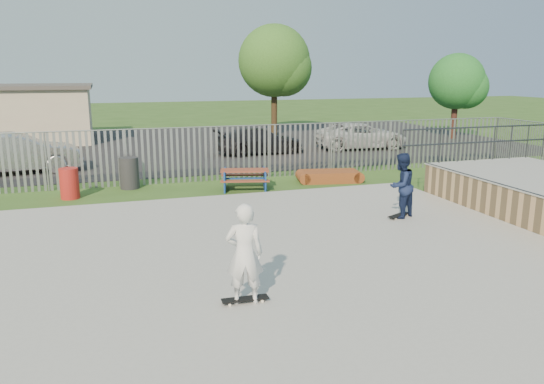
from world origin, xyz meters
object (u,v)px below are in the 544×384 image
object	(u,v)px
funbox	(329,176)
car_dark	(260,141)
tree_mid	(274,61)
skater_navy	(401,186)
trash_bin_grey	(129,173)
car_silver	(17,153)
skater_white	(245,254)
picnic_table	(245,179)
trash_bin_red	(69,183)
tree_right	(457,82)
car_white	(361,136)

from	to	relation	value
funbox	car_dark	world-z (taller)	car_dark
tree_mid	skater_navy	bearing A→B (deg)	-97.97
trash_bin_grey	car_silver	size ratio (longest dim) A/B	0.23
funbox	skater_white	distance (m)	11.05
picnic_table	trash_bin_grey	xyz separation A→B (m)	(-3.76, 1.34, 0.19)
trash_bin_grey	trash_bin_red	bearing A→B (deg)	-153.37
car_dark	tree_mid	size ratio (longest dim) A/B	0.64
car_dark	funbox	bearing A→B (deg)	-178.97
car_silver	tree_right	size ratio (longest dim) A/B	0.96
picnic_table	car_dark	world-z (taller)	car_dark
picnic_table	skater_navy	distance (m)	6.00
trash_bin_red	tree_mid	bearing A→B (deg)	50.85
car_dark	tree_right	world-z (taller)	tree_right
trash_bin_red	skater_white	xyz separation A→B (m)	(3.26, -9.53, 0.53)
tree_right	car_dark	bearing A→B (deg)	-170.36
trash_bin_red	skater_white	world-z (taller)	skater_white
funbox	skater_navy	bearing A→B (deg)	-83.32
skater_white	skater_navy	bearing A→B (deg)	-131.46
picnic_table	tree_mid	world-z (taller)	tree_mid
skater_white	tree_right	bearing A→B (deg)	-121.43
trash_bin_grey	funbox	bearing A→B (deg)	-8.34
car_dark	tree_right	size ratio (longest dim) A/B	0.87
funbox	tree_right	size ratio (longest dim) A/B	0.43
trash_bin_red	car_white	distance (m)	15.57
trash_bin_grey	car_silver	xyz separation A→B (m)	(-4.06, 4.13, 0.27)
trash_bin_grey	tree_mid	world-z (taller)	tree_mid
picnic_table	trash_bin_grey	size ratio (longest dim) A/B	1.76
funbox	tree_right	world-z (taller)	tree_right
trash_bin_grey	car_white	size ratio (longest dim) A/B	0.23
trash_bin_red	car_white	bearing A→B (deg)	27.05
funbox	picnic_table	bearing A→B (deg)	-163.99
car_white	skater_white	bearing A→B (deg)	152.10
skater_navy	skater_white	distance (m)	6.60
car_silver	skater_white	bearing A→B (deg)	-167.29
picnic_table	skater_white	bearing A→B (deg)	-90.64
trash_bin_grey	car_silver	distance (m)	5.80
car_white	skater_navy	xyz separation A→B (m)	(-5.30, -12.68, 0.34)
trash_bin_grey	tree_right	bearing A→B (deg)	23.25
car_white	tree_mid	size ratio (longest dim) A/B	0.71
car_white	skater_white	distance (m)	19.71
car_silver	picnic_table	bearing A→B (deg)	-132.67
trash_bin_red	tree_right	size ratio (longest dim) A/B	0.20
car_silver	tree_right	bearing A→B (deg)	-87.74
trash_bin_grey	tree_mid	xyz separation A→B (m)	(9.40, 12.92, 3.99)
skater_white	car_white	bearing A→B (deg)	-110.54
car_silver	skater_navy	xyz separation A→B (m)	(10.73, -10.69, 0.21)
car_dark	skater_navy	size ratio (longest dim) A/B	2.48
funbox	skater_white	bearing A→B (deg)	-110.40
trash_bin_red	skater_white	distance (m)	10.09
car_silver	car_dark	size ratio (longest dim) A/B	1.11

